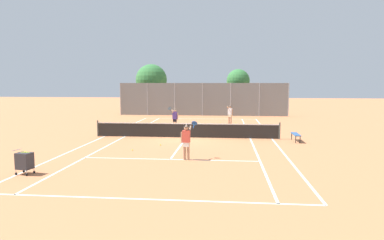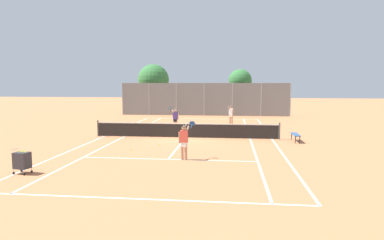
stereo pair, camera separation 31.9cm
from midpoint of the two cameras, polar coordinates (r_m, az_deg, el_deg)
ground_plane at (r=22.31m, az=-0.60°, el=-2.96°), size 120.00×120.00×0.00m
court_line_markings at (r=22.31m, az=-0.60°, el=-2.95°), size 11.10×23.90×0.01m
tennis_net at (r=22.23m, az=-0.60°, el=-1.67°), size 12.00×0.10×1.07m
ball_cart at (r=14.99m, az=-25.92°, el=-6.05°), size 0.71×0.59×0.96m
player_near_side at (r=15.83m, az=-0.75°, el=-3.35°), size 0.74×0.72×1.77m
player_far_left at (r=25.93m, az=-2.46°, el=0.39°), size 0.73×0.72×1.77m
player_far_right at (r=29.75m, az=6.83°, el=1.07°), size 0.54×0.47×1.60m
loose_tennis_ball_0 at (r=26.92m, az=10.31°, el=-1.41°), size 0.07×0.07×0.07m
loose_tennis_ball_1 at (r=30.50m, az=7.80°, el=-0.48°), size 0.07×0.07×0.07m
loose_tennis_ball_2 at (r=18.40m, az=-9.63°, el=-4.91°), size 0.07×0.07×0.07m
loose_tennis_ball_3 at (r=19.66m, az=-4.97°, el=-4.13°), size 0.07×0.07×0.07m
loose_tennis_ball_4 at (r=30.95m, az=5.20°, el=-0.35°), size 0.07×0.07×0.07m
loose_tennis_ball_5 at (r=31.55m, az=8.88°, el=-0.28°), size 0.07×0.07×0.07m
courtside_bench at (r=21.76m, az=17.29°, el=-2.39°), size 0.36×1.50×0.47m
back_fence at (r=37.14m, az=2.29°, el=3.46°), size 18.34×0.08×3.56m
tree_behind_left at (r=41.82m, az=-6.23°, el=6.49°), size 3.75×3.75×5.80m
tree_behind_right at (r=39.99m, az=8.34°, el=6.38°), size 2.66×2.66×5.13m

